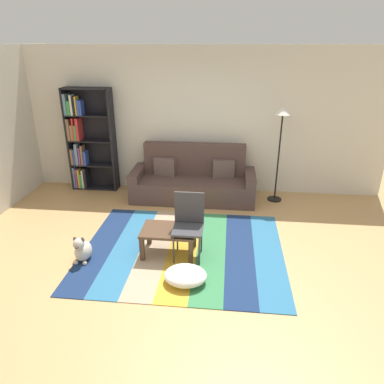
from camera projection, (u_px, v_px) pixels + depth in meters
name	position (u px, v px, depth m)	size (l,w,h in m)	color
ground_plane	(188.00, 257.00, 4.90)	(14.00, 14.00, 0.00)	tan
back_wall	(203.00, 121.00, 6.71)	(6.80, 0.10, 2.70)	silver
rug	(183.00, 250.00, 5.07)	(2.81, 2.35, 0.01)	navy
couch	(193.00, 181.00, 6.64)	(2.26, 0.80, 1.00)	#4C3833
bookshelf	(85.00, 141.00, 6.86)	(0.90, 0.28, 1.97)	black
coffee_table	(169.00, 233.00, 4.88)	(0.74, 0.50, 0.37)	#513826
pouf	(185.00, 276.00, 4.35)	(0.53, 0.45, 0.18)	white
dog	(82.00, 250.00, 4.78)	(0.22, 0.35, 0.40)	beige
standing_lamp	(282.00, 123.00, 6.12)	(0.32, 0.32, 1.74)	black
tv_remote	(177.00, 226.00, 4.90)	(0.04, 0.15, 0.02)	black
folding_chair	(189.00, 220.00, 4.77)	(0.40, 0.40, 0.90)	#38383D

